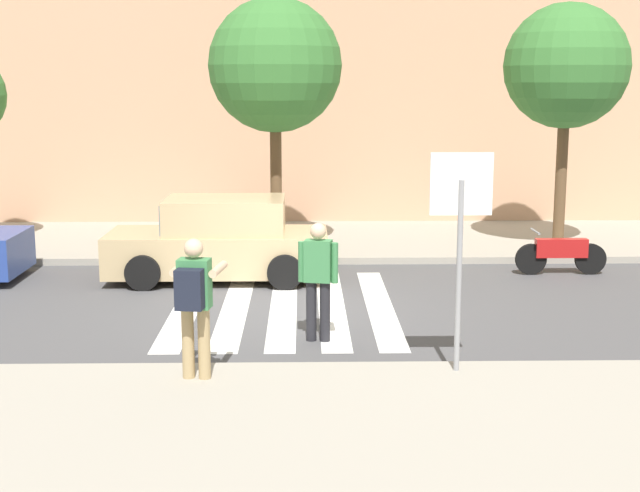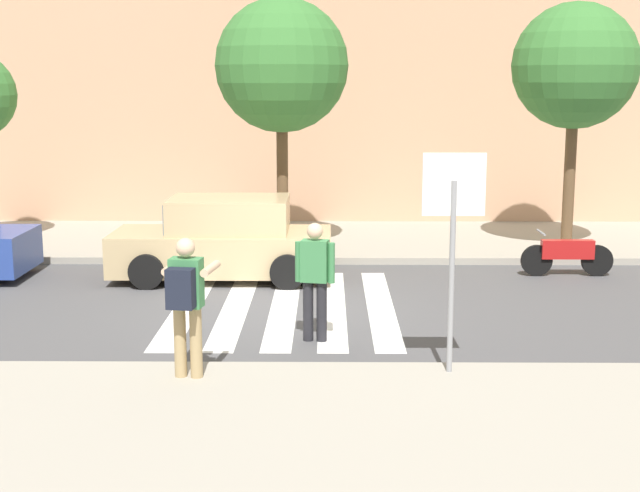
% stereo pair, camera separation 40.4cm
% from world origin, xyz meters
% --- Properties ---
extents(ground_plane, '(120.00, 120.00, 0.00)m').
position_xyz_m(ground_plane, '(0.00, 0.00, 0.00)').
color(ground_plane, '#4C4C4F').
extents(sidewalk_near, '(60.00, 6.00, 0.14)m').
position_xyz_m(sidewalk_near, '(0.00, -6.20, 0.07)').
color(sidewalk_near, '#9E998C').
rests_on(sidewalk_near, ground).
extents(sidewalk_far, '(60.00, 4.80, 0.14)m').
position_xyz_m(sidewalk_far, '(0.00, 6.00, 0.07)').
color(sidewalk_far, '#9E998C').
rests_on(sidewalk_far, ground).
extents(building_facade_far, '(56.00, 4.00, 6.56)m').
position_xyz_m(building_facade_far, '(0.00, 10.40, 3.28)').
color(building_facade_far, tan).
rests_on(building_facade_far, ground).
extents(crosswalk_stripe_0, '(0.44, 5.20, 0.01)m').
position_xyz_m(crosswalk_stripe_0, '(-1.60, 0.20, 0.00)').
color(crosswalk_stripe_0, silver).
rests_on(crosswalk_stripe_0, ground).
extents(crosswalk_stripe_1, '(0.44, 5.20, 0.01)m').
position_xyz_m(crosswalk_stripe_1, '(-0.80, 0.20, 0.00)').
color(crosswalk_stripe_1, silver).
rests_on(crosswalk_stripe_1, ground).
extents(crosswalk_stripe_2, '(0.44, 5.20, 0.01)m').
position_xyz_m(crosswalk_stripe_2, '(0.00, 0.20, 0.00)').
color(crosswalk_stripe_2, silver).
rests_on(crosswalk_stripe_2, ground).
extents(crosswalk_stripe_3, '(0.44, 5.20, 0.01)m').
position_xyz_m(crosswalk_stripe_3, '(0.80, 0.20, 0.00)').
color(crosswalk_stripe_3, silver).
rests_on(crosswalk_stripe_3, ground).
extents(crosswalk_stripe_4, '(0.44, 5.20, 0.01)m').
position_xyz_m(crosswalk_stripe_4, '(1.60, 0.20, 0.00)').
color(crosswalk_stripe_4, silver).
rests_on(crosswalk_stripe_4, ground).
extents(stop_sign, '(0.76, 0.08, 2.72)m').
position_xyz_m(stop_sign, '(2.24, -3.54, 2.12)').
color(stop_sign, gray).
rests_on(stop_sign, sidewalk_near).
extents(photographer_with_backpack, '(0.66, 0.90, 1.72)m').
position_xyz_m(photographer_with_backpack, '(-0.98, -3.81, 1.17)').
color(photographer_with_backpack, tan).
rests_on(photographer_with_backpack, sidewalk_near).
extents(pedestrian_crossing, '(0.57, 0.31, 1.72)m').
position_xyz_m(pedestrian_crossing, '(0.54, -1.78, 0.97)').
color(pedestrian_crossing, '#232328').
rests_on(pedestrian_crossing, ground).
extents(parked_car_tan, '(4.10, 1.92, 1.55)m').
position_xyz_m(parked_car_tan, '(-1.23, 2.30, 0.73)').
color(parked_car_tan, tan).
rests_on(parked_car_tan, ground).
extents(motorcycle, '(1.76, 0.60, 0.87)m').
position_xyz_m(motorcycle, '(5.32, 2.60, 0.41)').
color(motorcycle, black).
rests_on(motorcycle, ground).
extents(street_tree_center, '(2.75, 2.75, 5.24)m').
position_xyz_m(street_tree_center, '(-0.23, 4.40, 3.99)').
color(street_tree_center, brown).
rests_on(street_tree_center, sidewalk_far).
extents(street_tree_east, '(2.59, 2.59, 5.16)m').
position_xyz_m(street_tree_east, '(5.81, 4.52, 3.98)').
color(street_tree_east, brown).
rests_on(street_tree_east, sidewalk_far).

